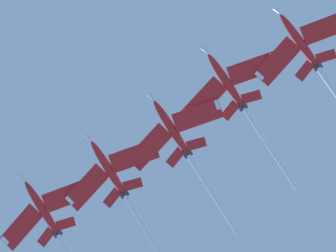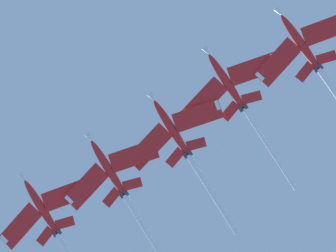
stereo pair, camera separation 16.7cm
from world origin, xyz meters
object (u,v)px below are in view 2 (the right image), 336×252
object	(u,v)px
jet_far_right	(56,232)
jet_inner_left	(233,93)
jet_far_left	(315,64)
jet_centre	(182,146)
jet_inner_right	(120,188)

from	to	relation	value
jet_far_right	jet_inner_left	bearing A→B (deg)	-97.31
jet_far_left	jet_centre	size ratio (longest dim) A/B	1.07
jet_centre	jet_far_right	bearing A→B (deg)	86.12
jet_far_left	jet_centre	world-z (taller)	jet_far_left
jet_far_right	jet_centre	bearing A→B (deg)	-93.88
jet_far_left	jet_inner_left	xyz separation A→B (m)	(-3.03, 15.20, 1.45)
jet_far_left	jet_centre	distance (m)	28.18
jet_centre	jet_far_right	size ratio (longest dim) A/B	0.90
jet_inner_left	jet_inner_right	world-z (taller)	jet_inner_left
jet_far_right	jet_inner_right	bearing A→B (deg)	-93.94
jet_centre	jet_inner_right	distance (m)	13.94
jet_centre	jet_far_right	distance (m)	28.75
jet_far_left	jet_inner_right	distance (m)	42.10
jet_inner_left	jet_far_right	distance (m)	42.02
jet_centre	jet_far_left	bearing A→B (deg)	-90.75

